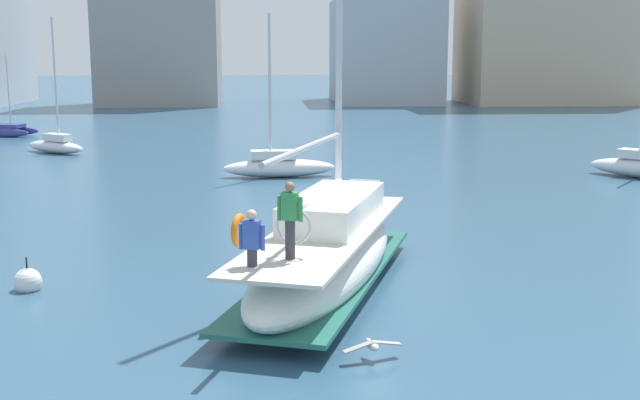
% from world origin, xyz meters
% --- Properties ---
extents(ground_plane, '(400.00, 400.00, 0.00)m').
position_xyz_m(ground_plane, '(0.00, 0.00, 0.00)').
color(ground_plane, '#2D516B').
extents(main_sailboat, '(5.41, 9.86, 13.82)m').
position_xyz_m(main_sailboat, '(-0.39, -0.66, 0.92)').
color(main_sailboat, white).
rests_on(main_sailboat, ground).
extents(moored_sloop_near, '(5.16, 1.43, 7.31)m').
position_xyz_m(moored_sloop_near, '(-1.19, 16.91, 0.55)').
color(moored_sloop_near, white).
rests_on(moored_sloop_near, ground).
extents(moored_catamaran, '(4.03, 2.46, 5.47)m').
position_xyz_m(moored_catamaran, '(-19.33, 36.55, 0.47)').
color(moored_catamaran, navy).
rests_on(moored_catamaran, ground).
extents(moored_cutter_left, '(4.13, 3.43, 7.56)m').
position_xyz_m(moored_cutter_left, '(-13.61, 26.68, 0.52)').
color(moored_cutter_left, silver).
rests_on(moored_cutter_left, ground).
extents(seagull, '(1.14, 0.52, 0.17)m').
position_xyz_m(seagull, '(0.07, -5.22, 0.29)').
color(seagull, silver).
rests_on(seagull, ground).
extents(mooring_buoy, '(0.66, 0.66, 0.93)m').
position_xyz_m(mooring_buoy, '(-7.50, -0.27, 0.20)').
color(mooring_buoy, silver).
rests_on(mooring_buoy, ground).
extents(waterfront_buildings, '(84.10, 18.37, 26.85)m').
position_xyz_m(waterfront_buildings, '(0.67, 72.06, 11.20)').
color(waterfront_buildings, '#B2B7BC').
rests_on(waterfront_buildings, ground).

